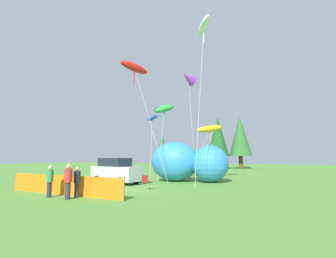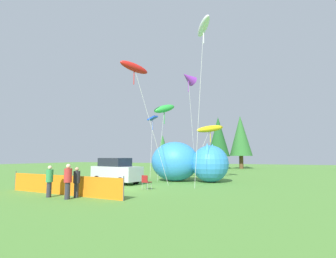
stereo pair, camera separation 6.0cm
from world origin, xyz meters
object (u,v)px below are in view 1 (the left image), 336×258
at_px(kite_blue_box, 152,119).
at_px(kite_white_ghost, 204,27).
at_px(folding_chair, 146,181).
at_px(parked_car, 116,171).
at_px(kite_red_lizard, 134,68).
at_px(spectator_in_green_shirt, 50,180).
at_px(kite_green_fish, 164,109).
at_px(kite_yellow_hero, 210,129).
at_px(spectator_in_blue_shirt, 68,180).
at_px(spectator_in_white_shirt, 77,181).
at_px(kite_purple_delta, 188,78).
at_px(inflatable_cat, 186,163).

height_order(kite_blue_box, kite_white_ghost, kite_white_ghost).
height_order(folding_chair, kite_blue_box, kite_blue_box).
height_order(parked_car, kite_white_ghost, kite_white_ghost).
distance_m(kite_red_lizard, kite_white_ghost, 5.92).
distance_m(folding_chair, spectator_in_green_shirt, 5.75).
relative_size(kite_green_fish, kite_yellow_hero, 1.28).
height_order(spectator_in_green_shirt, spectator_in_blue_shirt, spectator_in_blue_shirt).
distance_m(parked_car, kite_blue_box, 8.62).
distance_m(spectator_in_green_shirt, kite_white_ghost, 14.58).
height_order(parked_car, spectator_in_green_shirt, parked_car).
xyz_separation_m(kite_red_lizard, kite_yellow_hero, (3.51, 7.90, -3.97)).
height_order(kite_blue_box, kite_green_fish, kite_green_fish).
xyz_separation_m(parked_car, spectator_in_white_shirt, (2.29, -6.58, -0.13)).
xyz_separation_m(kite_green_fish, kite_white_ghost, (4.22, -2.12, 5.44)).
bearing_deg(parked_car, kite_purple_delta, 59.44).
xyz_separation_m(folding_chair, spectator_in_white_shirt, (-1.65, -4.37, 0.31)).
xyz_separation_m(inflatable_cat, kite_white_ghost, (2.67, -3.30, 10.04)).
distance_m(parked_car, kite_red_lizard, 8.08).
distance_m(folding_chair, inflatable_cat, 6.25).
bearing_deg(kite_purple_delta, kite_yellow_hero, 54.67).
distance_m(parked_car, kite_white_ghost, 12.78).
relative_size(spectator_in_white_shirt, kite_white_ghost, 0.13).
height_order(spectator_in_blue_shirt, kite_green_fish, kite_green_fish).
xyz_separation_m(kite_red_lizard, kite_blue_box, (-2.72, 8.00, -2.65)).
bearing_deg(kite_yellow_hero, kite_purple_delta, -125.33).
relative_size(spectator_in_green_shirt, kite_green_fish, 0.24).
bearing_deg(parked_car, inflatable_cat, 52.79).
bearing_deg(spectator_in_white_shirt, folding_chair, 69.29).
height_order(kite_white_ghost, kite_yellow_hero, kite_white_ghost).
height_order(parked_car, kite_green_fish, kite_green_fish).
bearing_deg(kite_blue_box, parked_car, -85.72).
height_order(spectator_in_green_shirt, kite_blue_box, kite_blue_box).
bearing_deg(kite_purple_delta, folding_chair, -92.84).
xyz_separation_m(kite_blue_box, kite_purple_delta, (4.81, -2.10, 3.24)).
height_order(kite_green_fish, kite_purple_delta, kite_purple_delta).
distance_m(kite_white_ghost, kite_yellow_hero, 9.37).
bearing_deg(parked_car, kite_white_ghost, 16.15).
bearing_deg(spectator_in_green_shirt, inflatable_cat, 72.22).
distance_m(inflatable_cat, kite_red_lizard, 8.97).
bearing_deg(spectator_in_blue_shirt, kite_green_fish, 86.59).
bearing_deg(spectator_in_green_shirt, folding_chair, 57.65).
height_order(inflatable_cat, spectator_in_blue_shirt, inflatable_cat).
distance_m(spectator_in_green_shirt, kite_purple_delta, 14.96).
bearing_deg(folding_chair, spectator_in_white_shirt, 166.44).
bearing_deg(spectator_in_white_shirt, kite_purple_delta, 80.06).
height_order(kite_red_lizard, kite_purple_delta, kite_purple_delta).
xyz_separation_m(spectator_in_green_shirt, kite_blue_box, (-1.39, 14.02, 5.13)).
xyz_separation_m(spectator_in_green_shirt, kite_purple_delta, (3.42, 11.92, 8.37)).
relative_size(spectator_in_green_shirt, kite_yellow_hero, 0.31).
bearing_deg(kite_blue_box, kite_white_ghost, -39.74).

